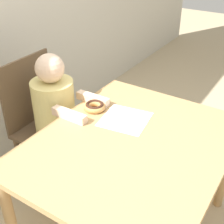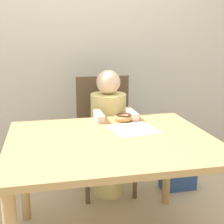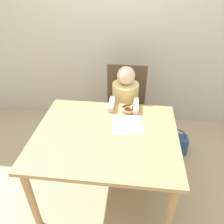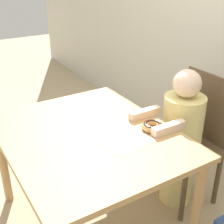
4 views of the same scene
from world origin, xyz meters
The scene contains 7 objects.
wall_back centered at (0.00, 1.32, 1.25)m, with size 8.00×0.05×2.50m.
dining_table centered at (0.00, 0.00, 0.63)m, with size 1.19×0.98×0.72m.
chair centered at (0.12, 0.78, 0.50)m, with size 0.45×0.40×0.96m.
child_figure centered at (0.12, 0.66, 0.52)m, with size 0.29×0.49×1.04m.
donut centered at (0.17, 0.36, 0.74)m, with size 0.13×0.13×0.05m.
napkin centered at (0.17, 0.14, 0.72)m, with size 0.31×0.31×0.00m.
handbag centered at (0.72, 0.63, 0.12)m, with size 0.30×0.15×0.33m.
Camera 2 is at (-0.36, -1.67, 1.31)m, focal length 50.00 mm.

